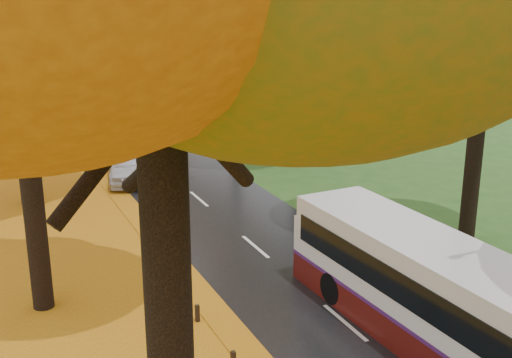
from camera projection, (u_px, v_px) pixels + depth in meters
road at (191, 193)px, 29.18m from camera, size 6.50×90.00×0.04m
centre_line at (191, 192)px, 29.17m from camera, size 0.12×90.00×0.01m
leaf_drift at (125, 201)px, 27.96m from camera, size 0.90×90.00×0.01m
streetlamp_mid at (229, 72)px, 33.77m from camera, size 2.45×0.18×8.00m
streetlamp_far at (128, 42)px, 52.93m from camera, size 2.45×0.18×8.00m
bus at (438, 295)px, 16.31m from camera, size 2.79×10.58×2.76m
car_white at (127, 165)px, 30.80m from camera, size 2.72×4.80×1.54m
car_silver at (90, 131)px, 38.14m from camera, size 2.61×4.89×1.53m
car_dark at (63, 106)px, 47.22m from camera, size 1.94×4.23×1.20m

